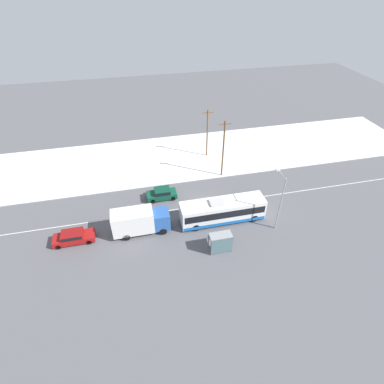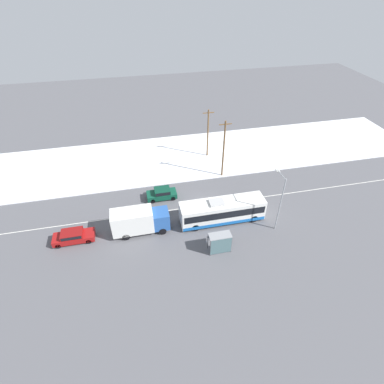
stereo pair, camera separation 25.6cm
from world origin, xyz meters
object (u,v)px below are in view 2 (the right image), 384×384
pedestrian_at_stop (223,235)px  utility_pole_snowlot (208,133)px  streetlamp (280,196)px  sedan_car (162,193)px  parked_car_near_truck (73,236)px  bus_shelter (220,242)px  utility_pole_roadside (224,149)px  city_bus (222,211)px  box_truck (139,220)px

pedestrian_at_stop → utility_pole_snowlot: 19.75m
streetlamp → utility_pole_snowlot: (-3.75, 18.14, -0.41)m
sedan_car → parked_car_near_truck: (-11.17, -5.75, -0.05)m
bus_shelter → utility_pole_snowlot: (3.95, 20.74, 2.59)m
pedestrian_at_stop → streetlamp: streetlamp is taller
sedan_car → utility_pole_roadside: utility_pole_roadside is taller
pedestrian_at_stop → bus_shelter: bus_shelter is taller
sedan_car → streetlamp: size_ratio=0.55×
streetlamp → utility_pole_roadside: size_ratio=0.83×
city_bus → box_truck: bearing=179.0°
box_truck → parked_car_near_truck: (-7.71, 0.11, -1.00)m
box_truck → utility_pole_roadside: utility_pole_roadside is taller
box_truck → bus_shelter: (8.47, -5.17, -0.12)m
city_bus → bus_shelter: 5.29m
sedan_car → utility_pole_snowlot: bearing=-132.7°
pedestrian_at_stop → streetlamp: (6.94, 1.07, 3.69)m
pedestrian_at_stop → utility_pole_snowlot: size_ratio=0.19×
parked_car_near_truck → utility_pole_snowlot: (20.13, 15.46, 3.47)m
streetlamp → utility_pole_roadside: (-3.04, 11.94, 0.01)m
bus_shelter → utility_pole_roadside: 15.57m
streetlamp → utility_pole_snowlot: bearing=101.7°
parked_car_near_truck → utility_pole_snowlot: 25.62m
city_bus → streetlamp: size_ratio=1.42×
utility_pole_roadside → bus_shelter: bearing=-107.7°
box_truck → utility_pole_roadside: bearing=35.5°
parked_car_near_truck → utility_pole_roadside: (20.83, 9.27, 3.89)m
utility_pole_roadside → sedan_car: bearing=-160.0°
parked_car_near_truck → pedestrian_at_stop: pedestrian_at_stop is taller
box_truck → bus_shelter: size_ratio=2.72×
parked_car_near_truck → city_bus: bearing=-0.9°
parked_car_near_truck → pedestrian_at_stop: 17.35m
box_truck → parked_car_near_truck: bearing=179.2°
parked_car_near_truck → bus_shelter: (16.18, -5.28, 0.88)m
pedestrian_at_stop → streetlamp: size_ratio=0.21×
parked_car_near_truck → streetlamp: streetlamp is taller
box_truck → parked_car_near_truck: box_truck is taller
bus_shelter → city_bus: bearing=70.9°
sedan_car → parked_car_near_truck: sedan_car is taller
utility_pole_roadside → city_bus: bearing=-107.0°
streetlamp → parked_car_near_truck: bearing=173.6°
box_truck → sedan_car: bearing=59.5°
city_bus → sedan_car: (-6.74, 6.03, -0.70)m
parked_car_near_truck → sedan_car: bearing=27.3°
box_truck → pedestrian_at_stop: size_ratio=4.25×
city_bus → pedestrian_at_stop: bearing=-105.7°
sedan_car → pedestrian_at_stop: 11.12m
utility_pole_roadside → utility_pole_snowlot: bearing=96.5°
utility_pole_snowlot → streetlamp: bearing=-78.3°
box_truck → utility_pole_roadside: 16.38m
pedestrian_at_stop → bus_shelter: 1.84m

